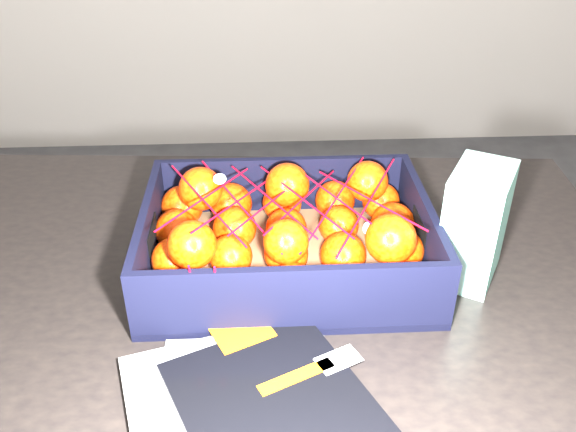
{
  "coord_description": "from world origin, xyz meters",
  "views": [
    {
      "loc": [
        -0.26,
        -1.1,
        1.33
      ],
      "look_at": [
        -0.22,
        -0.35,
        0.86
      ],
      "focal_mm": 38.42,
      "sensor_mm": 36.0,
      "label": 1
    }
  ],
  "objects_px": {
    "table": "(255,320)",
    "magazine_stack": "(251,420)",
    "produce_crate": "(287,249)",
    "retail_carton": "(475,225)"
  },
  "relations": [
    {
      "from": "table",
      "to": "magazine_stack",
      "type": "bearing_deg",
      "value": -90.6
    },
    {
      "from": "table",
      "to": "retail_carton",
      "type": "xyz_separation_m",
      "value": [
        0.33,
        -0.02,
        0.19
      ]
    },
    {
      "from": "produce_crate",
      "to": "retail_carton",
      "type": "distance_m",
      "value": 0.28
    },
    {
      "from": "magazine_stack",
      "to": "produce_crate",
      "type": "height_order",
      "value": "produce_crate"
    },
    {
      "from": "produce_crate",
      "to": "retail_carton",
      "type": "xyz_separation_m",
      "value": [
        0.27,
        -0.03,
        0.06
      ]
    },
    {
      "from": "table",
      "to": "retail_carton",
      "type": "relative_size",
      "value": 7.07
    },
    {
      "from": "produce_crate",
      "to": "retail_carton",
      "type": "bearing_deg",
      "value": -7.01
    },
    {
      "from": "magazine_stack",
      "to": "produce_crate",
      "type": "relative_size",
      "value": 0.83
    },
    {
      "from": "table",
      "to": "produce_crate",
      "type": "bearing_deg",
      "value": 13.04
    },
    {
      "from": "table",
      "to": "retail_carton",
      "type": "bearing_deg",
      "value": -3.72
    }
  ]
}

